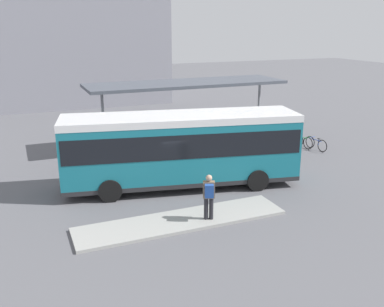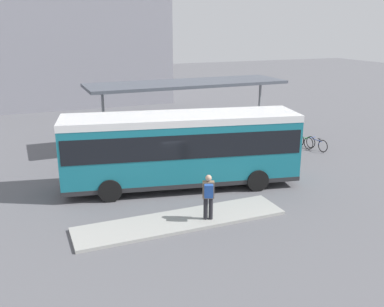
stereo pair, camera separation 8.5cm
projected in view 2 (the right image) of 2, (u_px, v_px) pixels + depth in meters
The scene contains 12 objects.
ground_plane at pixel (182, 186), 19.68m from camera, with size 120.00×120.00×0.00m, color #5B5B60.
curb_island at pixel (181, 221), 16.07m from camera, with size 8.03×1.80×0.12m.
city_bus at pixel (181, 145), 19.12m from camera, with size 10.72×4.53×3.35m.
pedestrian_waiting at pixel (208, 195), 15.75m from camera, with size 0.51×0.55×1.76m.
bicycle_blue at pixel (317, 144), 25.25m from camera, with size 0.48×1.70×0.74m.
bicycle_green at pixel (302, 141), 25.80m from camera, with size 0.48×1.73×0.75m.
bicycle_red at pixel (295, 138), 26.55m from camera, with size 0.48×1.71×0.74m.
bicycle_yellow at pixel (292, 134), 27.39m from camera, with size 0.48×1.74×0.76m.
station_shelter at pixel (187, 84), 25.66m from camera, with size 12.04×3.50×3.83m.
potted_planter_near_shelter at pixel (246, 137), 25.47m from camera, with size 0.92×0.92×1.31m.
potted_planter_far_side at pixel (158, 152), 22.78m from camera, with size 0.72×0.72×1.16m.
station_building at pixel (32, 20), 38.52m from camera, with size 23.34×10.12×15.07m.
Camera 2 is at (-6.57, -17.20, 7.14)m, focal length 40.00 mm.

